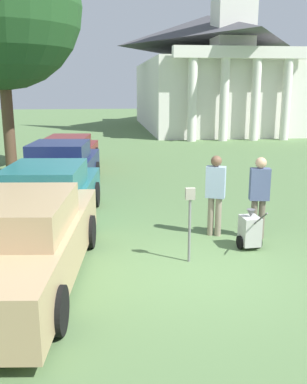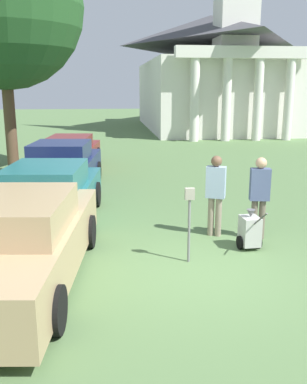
{
  "view_description": "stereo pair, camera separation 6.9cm",
  "coord_description": "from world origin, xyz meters",
  "px_view_note": "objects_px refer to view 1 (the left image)",
  "views": [
    {
      "loc": [
        -1.82,
        -7.05,
        3.29
      ],
      "look_at": [
        -0.77,
        1.76,
        1.1
      ],
      "focal_mm": 40.0,
      "sensor_mm": 36.0,
      "label": 1
    },
    {
      "loc": [
        -1.75,
        -7.06,
        3.29
      ],
      "look_at": [
        -0.77,
        1.76,
        1.1
      ],
      "focal_mm": 40.0,
      "sensor_mm": 36.0,
      "label": 2
    }
  ],
  "objects_px": {
    "parked_car_navy": "(61,168)",
    "parked_car_maroon": "(69,154)",
    "person_worker": "(215,190)",
    "parked_car_teal": "(48,197)",
    "person_supervisor": "(259,193)",
    "parked_car_tan": "(25,243)",
    "parking_meter": "(190,211)",
    "equipment_cart": "(250,231)",
    "church": "(208,64)"
  },
  "relations": [
    {
      "from": "equipment_cart",
      "to": "parked_car_maroon",
      "type": "bearing_deg",
      "value": 111.43
    },
    {
      "from": "parked_car_maroon",
      "to": "person_supervisor",
      "type": "distance_m",
      "value": 10.01
    },
    {
      "from": "person_worker",
      "to": "person_supervisor",
      "type": "relative_size",
      "value": 1.0
    },
    {
      "from": "parked_car_tan",
      "to": "parking_meter",
      "type": "xyz_separation_m",
      "value": [
        2.95,
        0.57,
        0.29
      ]
    },
    {
      "from": "parked_car_tan",
      "to": "equipment_cart",
      "type": "distance_m",
      "value": 4.49
    },
    {
      "from": "parked_car_tan",
      "to": "person_supervisor",
      "type": "xyz_separation_m",
      "value": [
        4.71,
        1.68,
        0.32
      ]
    },
    {
      "from": "parked_car_navy",
      "to": "parking_meter",
      "type": "relative_size",
      "value": 3.3
    },
    {
      "from": "parked_car_tan",
      "to": "parked_car_maroon",
      "type": "distance_m",
      "value": 10.5
    },
    {
      "from": "parked_car_maroon",
      "to": "person_supervisor",
      "type": "height_order",
      "value": "person_supervisor"
    },
    {
      "from": "parking_meter",
      "to": "equipment_cart",
      "type": "xyz_separation_m",
      "value": [
        1.39,
        0.54,
        -0.62
      ]
    },
    {
      "from": "parked_car_maroon",
      "to": "equipment_cart",
      "type": "xyz_separation_m",
      "value": [
        4.34,
        -9.39,
        -0.26
      ]
    },
    {
      "from": "parked_car_teal",
      "to": "parked_car_maroon",
      "type": "bearing_deg",
      "value": 96.11
    },
    {
      "from": "parking_meter",
      "to": "parked_car_navy",
      "type": "bearing_deg",
      "value": 115.32
    },
    {
      "from": "parked_car_teal",
      "to": "equipment_cart",
      "type": "distance_m",
      "value": 4.83
    },
    {
      "from": "parked_car_tan",
      "to": "parked_car_maroon",
      "type": "bearing_deg",
      "value": 96.12
    },
    {
      "from": "parked_car_maroon",
      "to": "parked_car_teal",
      "type": "bearing_deg",
      "value": -83.89
    },
    {
      "from": "parked_car_navy",
      "to": "person_supervisor",
      "type": "relative_size",
      "value": 2.64
    },
    {
      "from": "person_worker",
      "to": "person_supervisor",
      "type": "xyz_separation_m",
      "value": [
        0.9,
        -0.3,
        -0.0
      ]
    },
    {
      "from": "parked_car_navy",
      "to": "church",
      "type": "relative_size",
      "value": 0.2
    },
    {
      "from": "parked_car_navy",
      "to": "equipment_cart",
      "type": "distance_m",
      "value": 7.16
    },
    {
      "from": "parked_car_tan",
      "to": "equipment_cart",
      "type": "xyz_separation_m",
      "value": [
        4.34,
        1.11,
        -0.34
      ]
    },
    {
      "from": "parked_car_tan",
      "to": "church",
      "type": "distance_m",
      "value": 29.42
    },
    {
      "from": "parked_car_teal",
      "to": "church",
      "type": "xyz_separation_m",
      "value": [
        9.84,
        24.18,
        4.37
      ]
    },
    {
      "from": "person_worker",
      "to": "equipment_cart",
      "type": "distance_m",
      "value": 1.22
    },
    {
      "from": "equipment_cart",
      "to": "church",
      "type": "bearing_deg",
      "value": 74.82
    },
    {
      "from": "parking_meter",
      "to": "church",
      "type": "bearing_deg",
      "value": 75.59
    },
    {
      "from": "person_supervisor",
      "to": "church",
      "type": "relative_size",
      "value": 0.08
    },
    {
      "from": "equipment_cart",
      "to": "parking_meter",
      "type": "bearing_deg",
      "value": -162.11
    },
    {
      "from": "parking_meter",
      "to": "person_worker",
      "type": "bearing_deg",
      "value": 58.51
    },
    {
      "from": "parked_car_teal",
      "to": "parking_meter",
      "type": "xyz_separation_m",
      "value": [
        2.95,
        -2.64,
        0.32
      ]
    },
    {
      "from": "parked_car_tan",
      "to": "person_worker",
      "type": "xyz_separation_m",
      "value": [
        3.81,
        1.98,
        0.33
      ]
    },
    {
      "from": "parked_car_tan",
      "to": "parked_car_maroon",
      "type": "height_order",
      "value": "parked_car_tan"
    },
    {
      "from": "parked_car_navy",
      "to": "person_supervisor",
      "type": "xyz_separation_m",
      "value": [
        4.71,
        -5.11,
        0.32
      ]
    },
    {
      "from": "parked_car_tan",
      "to": "person_worker",
      "type": "height_order",
      "value": "person_worker"
    },
    {
      "from": "parked_car_navy",
      "to": "person_supervisor",
      "type": "distance_m",
      "value": 6.96
    },
    {
      "from": "person_worker",
      "to": "parked_car_maroon",
      "type": "bearing_deg",
      "value": -42.62
    },
    {
      "from": "parked_car_navy",
      "to": "parked_car_maroon",
      "type": "xyz_separation_m",
      "value": [
        -0.0,
        3.71,
        -0.08
      ]
    },
    {
      "from": "parked_car_navy",
      "to": "parked_car_maroon",
      "type": "relative_size",
      "value": 0.96
    },
    {
      "from": "person_worker",
      "to": "parked_car_tan",
      "type": "bearing_deg",
      "value": 50.74
    },
    {
      "from": "parked_car_teal",
      "to": "person_supervisor",
      "type": "height_order",
      "value": "person_supervisor"
    },
    {
      "from": "parked_car_tan",
      "to": "parked_car_teal",
      "type": "bearing_deg",
      "value": 96.13
    },
    {
      "from": "church",
      "to": "parking_meter",
      "type": "bearing_deg",
      "value": -104.41
    },
    {
      "from": "person_worker",
      "to": "parking_meter",
      "type": "bearing_deg",
      "value": 81.78
    },
    {
      "from": "person_worker",
      "to": "person_supervisor",
      "type": "bearing_deg",
      "value": -175.16
    },
    {
      "from": "parked_car_tan",
      "to": "person_worker",
      "type": "bearing_deg",
      "value": 33.58
    },
    {
      "from": "person_supervisor",
      "to": "equipment_cart",
      "type": "height_order",
      "value": "person_supervisor"
    },
    {
      "from": "person_worker",
      "to": "church",
      "type": "height_order",
      "value": "church"
    },
    {
      "from": "parked_car_navy",
      "to": "parked_car_teal",
      "type": "bearing_deg",
      "value": -83.89
    },
    {
      "from": "person_supervisor",
      "to": "parked_car_navy",
      "type": "bearing_deg",
      "value": -38.09
    },
    {
      "from": "parked_car_teal",
      "to": "equipment_cart",
      "type": "bearing_deg",
      "value": -19.67
    }
  ]
}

